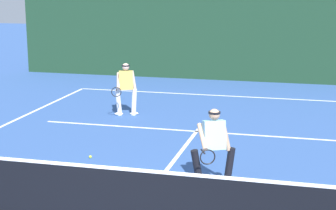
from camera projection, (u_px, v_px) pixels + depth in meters
court_line_baseline_far at (224, 96)px, 19.57m from camera, size 10.74×0.10×0.01m
court_line_service at (197, 131)px, 14.95m from camera, size 8.76×0.10×0.01m
court_line_centre at (170, 165)px, 12.18m from camera, size 0.10×6.40×0.01m
tennis_net at (122, 197)px, 9.04m from camera, size 11.77×0.09×1.06m
player_near at (214, 145)px, 10.66m from camera, size 0.87×0.98×1.60m
player_far at (126, 87)px, 16.57m from camera, size 0.72×0.90×1.59m
tennis_ball at (90, 157)px, 12.69m from camera, size 0.07×0.07×0.07m
back_fence_windscreen at (237, 36)px, 22.18m from camera, size 18.52×0.12×3.59m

